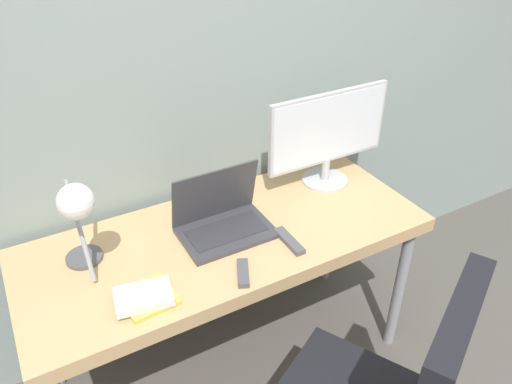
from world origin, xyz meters
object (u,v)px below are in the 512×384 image
at_px(monitor, 328,134).
at_px(book_stack, 146,297).
at_px(laptop, 223,219).
at_px(desk_lamp, 78,212).

distance_m(monitor, book_stack, 1.05).
xyz_separation_m(laptop, desk_lamp, (-0.53, -0.04, 0.24)).
height_order(monitor, book_stack, monitor).
bearing_deg(laptop, book_stack, -150.25).
bearing_deg(desk_lamp, laptop, 4.05).
relative_size(laptop, book_stack, 1.71).
height_order(desk_lamp, book_stack, desk_lamp).
bearing_deg(monitor, book_stack, -160.77).
bearing_deg(book_stack, laptop, 29.75).
relative_size(monitor, desk_lamp, 1.47).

